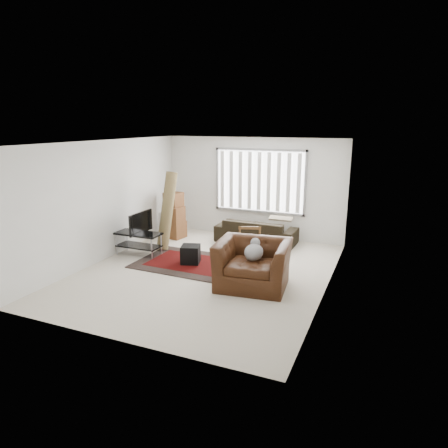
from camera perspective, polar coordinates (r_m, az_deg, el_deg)
The scene contains 11 objects.
room at distance 8.52m, azimuth -1.05°, elevation 5.43°, with size 6.00×6.02×2.71m.
persian_rug at distance 9.00m, azimuth -4.29°, elevation -5.63°, with size 2.57×1.75×0.02m.
tv_stand at distance 9.69m, azimuth -12.10°, elevation -2.08°, with size 1.09×0.49×0.55m.
tv at distance 9.58m, azimuth -12.23°, elevation 0.24°, with size 0.88×0.11×0.51m, color black.
subwoofer at distance 8.96m, azimuth -4.80°, elevation -4.32°, with size 0.40×0.40×0.40m, color black.
moving_boxes at distance 10.93m, azimuth -7.12°, elevation 1.01°, with size 0.58×0.54×1.25m.
white_flatpack at distance 11.13m, azimuth -8.13°, elevation -0.12°, with size 0.51×0.07×0.65m, color silver.
rolled_rug at distance 9.96m, azimuth -8.13°, elevation 1.90°, with size 0.29×0.29×1.91m, color brown.
sofa at distance 10.48m, azimuth 4.64°, elevation -0.49°, with size 2.10×0.91×0.81m, color black.
side_chair at distance 8.39m, azimuth 3.67°, elevation -3.48°, with size 0.64×0.64×0.94m.
armchair at distance 7.67m, azimuth 4.16°, elevation -5.25°, with size 1.50×1.34×1.02m.
Camera 1 is at (3.46, -7.18, 3.08)m, focal length 32.00 mm.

